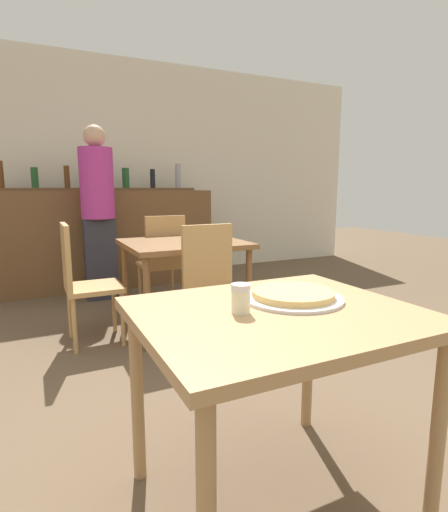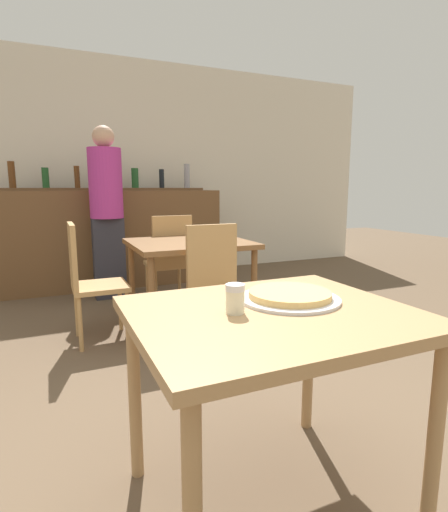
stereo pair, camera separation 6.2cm
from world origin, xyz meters
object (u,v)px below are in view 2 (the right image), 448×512
(chair_far_side_back, at_px, (170,256))
(chair_far_side_left, at_px, (88,276))
(chair_far_side_front, at_px, (217,282))
(cheese_shaker, at_px, (235,299))
(person_standing, at_px, (107,206))
(pizza_tray, at_px, (290,296))

(chair_far_side_back, height_order, chair_far_side_left, same)
(chair_far_side_front, height_order, cheese_shaker, chair_far_side_front)
(chair_far_side_left, xyz_separation_m, cheese_shaker, (0.31, -1.92, 0.29))
(chair_far_side_left, bearing_deg, chair_far_side_back, -54.09)
(chair_far_side_front, bearing_deg, person_standing, 104.79)
(chair_far_side_front, height_order, pizza_tray, chair_far_side_front)
(chair_far_side_left, distance_m, pizza_tray, 1.96)
(chair_far_side_back, distance_m, person_standing, 0.93)
(chair_far_side_left, bearing_deg, person_standing, -14.78)
(chair_far_side_front, relative_size, person_standing, 0.51)
(cheese_shaker, distance_m, person_standing, 3.17)
(pizza_tray, bearing_deg, chair_far_side_back, 84.30)
(pizza_tray, relative_size, cheese_shaker, 3.75)
(chair_far_side_front, distance_m, cheese_shaker, 1.46)
(chair_far_side_back, bearing_deg, person_standing, -53.61)
(chair_far_side_back, relative_size, person_standing, 0.51)
(chair_far_side_left, bearing_deg, cheese_shaker, -170.86)
(chair_far_side_back, bearing_deg, cheese_shaker, 78.73)
(chair_far_side_back, relative_size, chair_far_side_left, 1.00)
(chair_far_side_front, distance_m, pizza_tray, 1.33)
(chair_far_side_left, relative_size, person_standing, 0.51)
(chair_far_side_front, bearing_deg, chair_far_side_back, 90.00)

